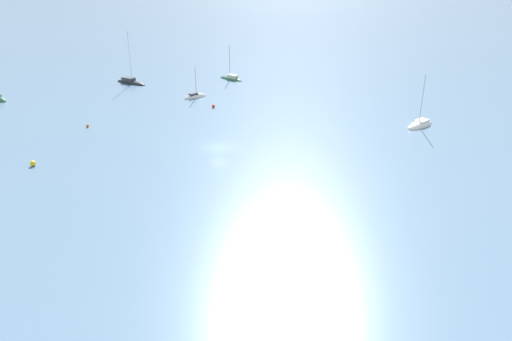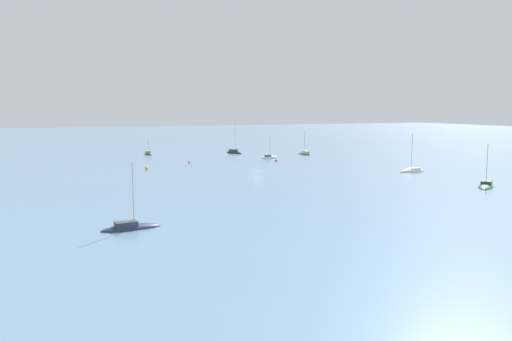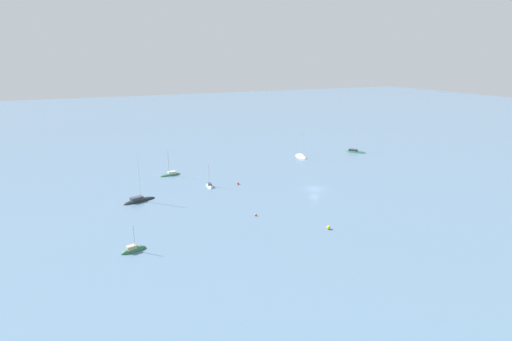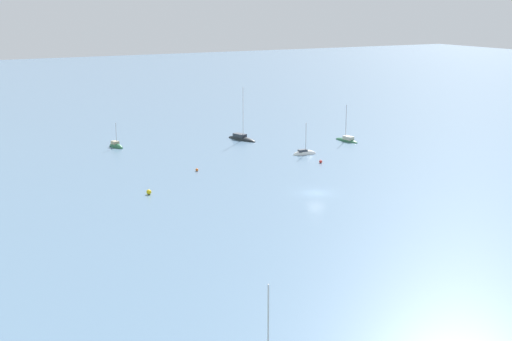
{
  "view_description": "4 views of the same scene",
  "coord_description": "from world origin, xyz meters",
  "px_view_note": "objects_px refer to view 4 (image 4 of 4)",
  "views": [
    {
      "loc": [
        -57.62,
        43.58,
        28.09
      ],
      "look_at": [
        -12.89,
        3.64,
        1.49
      ],
      "focal_mm": 35.0,
      "sensor_mm": 36.0,
      "label": 1
    },
    {
      "loc": [
        -108.27,
        43.24,
        14.79
      ],
      "look_at": [
        -10.64,
        4.58,
        1.58
      ],
      "focal_mm": 35.0,
      "sensor_mm": 36.0,
      "label": 2
    },
    {
      "loc": [
        58.21,
        88.25,
        35.16
      ],
      "look_at": [
        10.87,
        -15.26,
        2.62
      ],
      "focal_mm": 28.0,
      "sensor_mm": 36.0,
      "label": 3
    },
    {
      "loc": [
        -92.57,
        60.88,
        30.07
      ],
      "look_at": [
        5.13,
        8.18,
        3.56
      ],
      "focal_mm": 50.0,
      "sensor_mm": 36.0,
      "label": 4
    }
  ],
  "objects_px": {
    "sailboat_3": "(242,139)",
    "mooring_buoy_0": "(197,170)",
    "mooring_buoy_2": "(321,162)",
    "sailboat_6": "(347,141)",
    "sailboat_2": "(116,147)",
    "mooring_buoy_1": "(149,192)",
    "sailboat_5": "(304,154)"
  },
  "relations": [
    {
      "from": "mooring_buoy_1",
      "to": "sailboat_2",
      "type": "bearing_deg",
      "value": -10.05
    },
    {
      "from": "sailboat_3",
      "to": "sailboat_6",
      "type": "xyz_separation_m",
      "value": [
        -12.46,
        -19.62,
        -0.01
      ]
    },
    {
      "from": "sailboat_3",
      "to": "mooring_buoy_0",
      "type": "height_order",
      "value": "sailboat_3"
    },
    {
      "from": "mooring_buoy_2",
      "to": "sailboat_6",
      "type": "bearing_deg",
      "value": -47.76
    },
    {
      "from": "mooring_buoy_0",
      "to": "mooring_buoy_1",
      "type": "bearing_deg",
      "value": 129.85
    },
    {
      "from": "sailboat_5",
      "to": "sailboat_6",
      "type": "height_order",
      "value": "sailboat_6"
    },
    {
      "from": "sailboat_6",
      "to": "mooring_buoy_0",
      "type": "distance_m",
      "value": 41.8
    },
    {
      "from": "sailboat_3",
      "to": "sailboat_2",
      "type": "bearing_deg",
      "value": -116.74
    },
    {
      "from": "sailboat_2",
      "to": "mooring_buoy_0",
      "type": "distance_m",
      "value": 28.74
    },
    {
      "from": "sailboat_3",
      "to": "mooring_buoy_1",
      "type": "height_order",
      "value": "sailboat_3"
    },
    {
      "from": "sailboat_2",
      "to": "sailboat_3",
      "type": "height_order",
      "value": "sailboat_3"
    },
    {
      "from": "mooring_buoy_0",
      "to": "sailboat_2",
      "type": "bearing_deg",
      "value": 12.51
    },
    {
      "from": "sailboat_2",
      "to": "sailboat_6",
      "type": "bearing_deg",
      "value": 56.91
    },
    {
      "from": "mooring_buoy_1",
      "to": "mooring_buoy_2",
      "type": "relative_size",
      "value": 1.32
    },
    {
      "from": "sailboat_2",
      "to": "mooring_buoy_1",
      "type": "distance_m",
      "value": 39.63
    },
    {
      "from": "sailboat_2",
      "to": "sailboat_6",
      "type": "xyz_separation_m",
      "value": [
        -17.66,
        -46.71,
        0.04
      ]
    },
    {
      "from": "sailboat_3",
      "to": "sailboat_5",
      "type": "relative_size",
      "value": 1.7
    },
    {
      "from": "sailboat_5",
      "to": "mooring_buoy_0",
      "type": "relative_size",
      "value": 13.99
    },
    {
      "from": "mooring_buoy_2",
      "to": "sailboat_3",
      "type": "bearing_deg",
      "value": 5.14
    },
    {
      "from": "mooring_buoy_1",
      "to": "sailboat_5",
      "type": "bearing_deg",
      "value": -69.83
    },
    {
      "from": "mooring_buoy_2",
      "to": "mooring_buoy_0",
      "type": "bearing_deg",
      "value": 77.6
    },
    {
      "from": "sailboat_6",
      "to": "mooring_buoy_2",
      "type": "bearing_deg",
      "value": 123.95
    },
    {
      "from": "mooring_buoy_1",
      "to": "mooring_buoy_2",
      "type": "xyz_separation_m",
      "value": [
        5.83,
        -36.52,
        -0.1
      ]
    },
    {
      "from": "sailboat_3",
      "to": "mooring_buoy_0",
      "type": "distance_m",
      "value": 30.94
    },
    {
      "from": "sailboat_3",
      "to": "sailboat_5",
      "type": "xyz_separation_m",
      "value": [
        -19.87,
        -3.96,
        -0.07
      ]
    },
    {
      "from": "sailboat_3",
      "to": "mooring_buoy_2",
      "type": "xyz_separation_m",
      "value": [
        -27.99,
        -2.52,
        0.15
      ]
    },
    {
      "from": "sailboat_3",
      "to": "mooring_buoy_1",
      "type": "relative_size",
      "value": 15.44
    },
    {
      "from": "sailboat_2",
      "to": "mooring_buoy_0",
      "type": "xyz_separation_m",
      "value": [
        -28.06,
        -6.22,
        0.16
      ]
    },
    {
      "from": "mooring_buoy_2",
      "to": "sailboat_2",
      "type": "bearing_deg",
      "value": 41.73
    },
    {
      "from": "sailboat_5",
      "to": "sailboat_6",
      "type": "bearing_deg",
      "value": 33.17
    },
    {
      "from": "sailboat_3",
      "to": "sailboat_5",
      "type": "distance_m",
      "value": 20.26
    },
    {
      "from": "sailboat_5",
      "to": "mooring_buoy_0",
      "type": "height_order",
      "value": "sailboat_5"
    }
  ]
}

